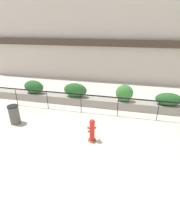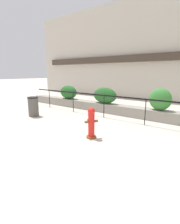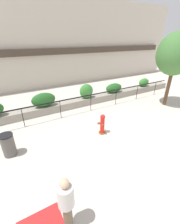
{
  "view_description": "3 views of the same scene",
  "coord_description": "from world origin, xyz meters",
  "px_view_note": "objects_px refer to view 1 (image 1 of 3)",
  "views": [
    {
      "loc": [
        0.56,
        -4.1,
        4.67
      ],
      "look_at": [
        -1.39,
        4.02,
        0.51
      ],
      "focal_mm": 28.0,
      "sensor_mm": 36.0,
      "label": 1
    },
    {
      "loc": [
        2.68,
        -2.33,
        2.22
      ],
      "look_at": [
        -1.24,
        2.63,
        0.8
      ],
      "focal_mm": 28.0,
      "sensor_mm": 36.0,
      "label": 2
    },
    {
      "loc": [
        -4.67,
        -3.15,
        4.49
      ],
      "look_at": [
        -0.91,
        3.42,
        0.73
      ],
      "focal_mm": 24.0,
      "sensor_mm": 36.0,
      "label": 3
    }
  ],
  "objects_px": {
    "hedge_bush_0": "(34,87)",
    "fire_hydrant": "(92,130)",
    "trash_bin": "(14,115)",
    "hedge_bush_1": "(75,90)",
    "hedge_bush_2": "(124,93)",
    "hedge_bush_3": "(168,99)"
  },
  "relations": [
    {
      "from": "hedge_bush_0",
      "to": "hedge_bush_3",
      "type": "bearing_deg",
      "value": 0.0
    },
    {
      "from": "hedge_bush_1",
      "to": "fire_hydrant",
      "type": "distance_m",
      "value": 4.27
    },
    {
      "from": "hedge_bush_1",
      "to": "hedge_bush_2",
      "type": "xyz_separation_m",
      "value": [
        3.09,
        0.0,
        0.07
      ]
    },
    {
      "from": "hedge_bush_0",
      "to": "trash_bin",
      "type": "xyz_separation_m",
      "value": [
        0.62,
        -3.18,
        -0.44
      ]
    },
    {
      "from": "trash_bin",
      "to": "hedge_bush_2",
      "type": "bearing_deg",
      "value": 30.4
    },
    {
      "from": "hedge_bush_0",
      "to": "fire_hydrant",
      "type": "relative_size",
      "value": 1.27
    },
    {
      "from": "hedge_bush_0",
      "to": "fire_hydrant",
      "type": "xyz_separation_m",
      "value": [
        4.9,
        -3.77,
        -0.39
      ]
    },
    {
      "from": "hedge_bush_1",
      "to": "hedge_bush_3",
      "type": "height_order",
      "value": "hedge_bush_1"
    },
    {
      "from": "hedge_bush_1",
      "to": "fire_hydrant",
      "type": "xyz_separation_m",
      "value": [
        1.97,
        -3.77,
        -0.4
      ]
    },
    {
      "from": "hedge_bush_3",
      "to": "trash_bin",
      "type": "height_order",
      "value": "hedge_bush_3"
    },
    {
      "from": "hedge_bush_0",
      "to": "hedge_bush_3",
      "type": "distance_m",
      "value": 8.55
    },
    {
      "from": "hedge_bush_0",
      "to": "trash_bin",
      "type": "bearing_deg",
      "value": -79.05
    },
    {
      "from": "fire_hydrant",
      "to": "hedge_bush_0",
      "type": "bearing_deg",
      "value": 142.42
    },
    {
      "from": "hedge_bush_0",
      "to": "trash_bin",
      "type": "distance_m",
      "value": 3.27
    },
    {
      "from": "hedge_bush_0",
      "to": "hedge_bush_2",
      "type": "bearing_deg",
      "value": 0.0
    },
    {
      "from": "hedge_bush_0",
      "to": "trash_bin",
      "type": "height_order",
      "value": "hedge_bush_0"
    },
    {
      "from": "hedge_bush_1",
      "to": "fire_hydrant",
      "type": "relative_size",
      "value": 1.4
    },
    {
      "from": "hedge_bush_2",
      "to": "hedge_bush_0",
      "type": "bearing_deg",
      "value": 180.0
    },
    {
      "from": "hedge_bush_0",
      "to": "hedge_bush_1",
      "type": "xyz_separation_m",
      "value": [
        2.94,
        0.0,
        0.01
      ]
    },
    {
      "from": "hedge_bush_2",
      "to": "trash_bin",
      "type": "bearing_deg",
      "value": -149.6
    },
    {
      "from": "hedge_bush_1",
      "to": "hedge_bush_3",
      "type": "bearing_deg",
      "value": 0.0
    },
    {
      "from": "fire_hydrant",
      "to": "trash_bin",
      "type": "bearing_deg",
      "value": 172.09
    }
  ]
}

